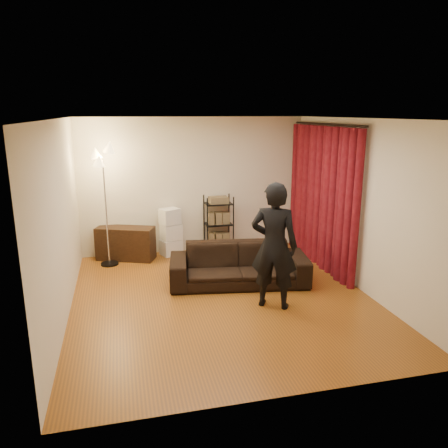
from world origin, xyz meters
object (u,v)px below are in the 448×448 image
object	(u,v)px
media_cabinet	(126,243)
floor_lamp	(106,208)
storage_boxes	(171,232)
wire_shelf	(219,224)
person	(274,246)
sofa	(239,265)

from	to	relation	value
media_cabinet	floor_lamp	size ratio (longest dim) A/B	0.50
storage_boxes	wire_shelf	distance (m)	0.98
storage_boxes	floor_lamp	bearing A→B (deg)	-165.43
media_cabinet	storage_boxes	world-z (taller)	storage_boxes
person	storage_boxes	world-z (taller)	person
person	wire_shelf	bearing A→B (deg)	-56.36
media_cabinet	person	bearing A→B (deg)	-30.73
sofa	floor_lamp	distance (m)	2.68
person	media_cabinet	bearing A→B (deg)	-22.91
person	floor_lamp	xyz separation A→B (m)	(-2.38, 2.41, 0.17)
sofa	media_cabinet	size ratio (longest dim) A/B	2.07
storage_boxes	person	bearing A→B (deg)	-66.63
sofa	media_cabinet	world-z (taller)	sofa
sofa	person	xyz separation A→B (m)	(0.26, -0.96, 0.60)
media_cabinet	wire_shelf	distance (m)	1.88
wire_shelf	sofa	bearing A→B (deg)	-94.00
media_cabinet	storage_boxes	bearing A→B (deg)	25.13
sofa	person	bearing A→B (deg)	-66.46
wire_shelf	storage_boxes	bearing A→B (deg)	177.44
sofa	floor_lamp	world-z (taller)	floor_lamp
storage_boxes	floor_lamp	world-z (taller)	floor_lamp
person	storage_boxes	distance (m)	3.00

